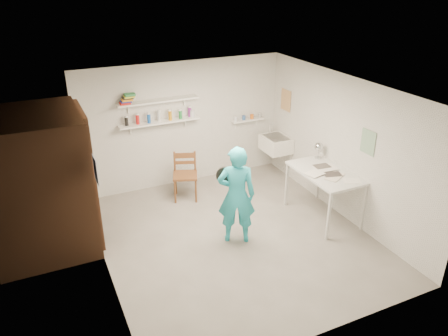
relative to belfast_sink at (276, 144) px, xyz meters
name	(u,v)px	position (x,y,z in m)	size (l,w,h in m)	color
floor	(234,237)	(-1.75, -1.70, -0.71)	(4.00, 4.50, 0.02)	slate
ceiling	(236,89)	(-1.75, -1.70, 1.71)	(4.00, 4.50, 0.02)	silver
wall_back	(183,124)	(-1.75, 0.56, 0.50)	(4.00, 0.02, 2.40)	silver
wall_front	(329,250)	(-1.75, -3.96, 0.50)	(4.00, 0.02, 2.40)	silver
wall_left	(98,196)	(-3.76, -1.70, 0.50)	(0.02, 4.50, 2.40)	silver
wall_right	(344,148)	(0.26, -1.70, 0.50)	(0.02, 4.50, 2.40)	silver
doorway_recess	(88,178)	(-3.74, -0.65, 0.30)	(0.02, 0.90, 2.00)	black
corridor_box	(38,184)	(-4.45, -0.65, 0.35)	(1.40, 1.50, 2.10)	brown
door_lintel	(80,112)	(-3.72, -0.65, 1.35)	(0.06, 1.05, 0.10)	brown
door_jamb_near	(95,191)	(-3.72, -1.15, 0.30)	(0.06, 0.10, 2.00)	brown
door_jamb_far	(85,165)	(-3.72, -0.15, 0.30)	(0.06, 0.10, 2.00)	brown
shelf_lower	(160,122)	(-2.25, 0.43, 0.65)	(1.50, 0.22, 0.03)	white
shelf_upper	(158,101)	(-2.25, 0.43, 1.05)	(1.50, 0.22, 0.03)	white
ledge_shelf	(248,120)	(-0.40, 0.47, 0.42)	(0.70, 0.14, 0.03)	white
poster_left	(96,170)	(-3.74, -1.65, 0.85)	(0.01, 0.28, 0.36)	#334C7F
poster_right_a	(286,100)	(0.24, 0.10, 0.85)	(0.01, 0.34, 0.42)	#995933
poster_right_b	(368,142)	(0.24, -2.25, 0.80)	(0.01, 0.30, 0.38)	#3F724C
belfast_sink	(276,144)	(0.00, 0.00, 0.00)	(0.48, 0.60, 0.30)	white
man	(236,195)	(-1.76, -1.77, 0.09)	(0.58, 0.38, 1.59)	#24A8B8
wall_clock	(225,175)	(-1.85, -1.57, 0.36)	(0.28, 0.28, 0.04)	#EFEBA3
wooden_chair	(185,175)	(-2.00, -0.15, -0.23)	(0.44, 0.42, 0.93)	brown
work_table	(323,195)	(-0.11, -1.77, -0.27)	(0.78, 1.29, 0.86)	silver
desk_lamp	(319,147)	(0.10, -1.25, 0.38)	(0.16, 0.16, 0.16)	silver
spray_cans	(159,117)	(-2.25, 0.43, 0.75)	(1.26, 0.06, 0.17)	black
book_stack	(127,99)	(-2.80, 0.43, 1.15)	(0.28, 0.14, 0.17)	red
ledge_pots	(248,117)	(-0.40, 0.47, 0.48)	(0.48, 0.07, 0.09)	silver
papers	(326,171)	(-0.11, -1.77, 0.18)	(0.30, 0.22, 0.03)	silver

